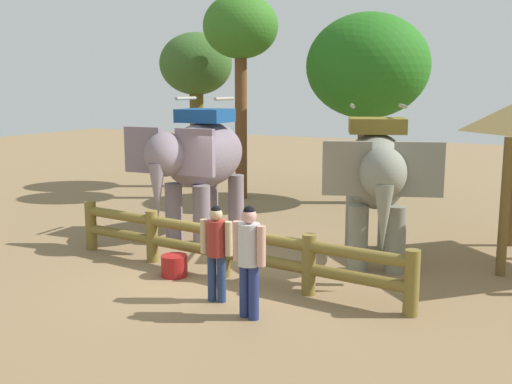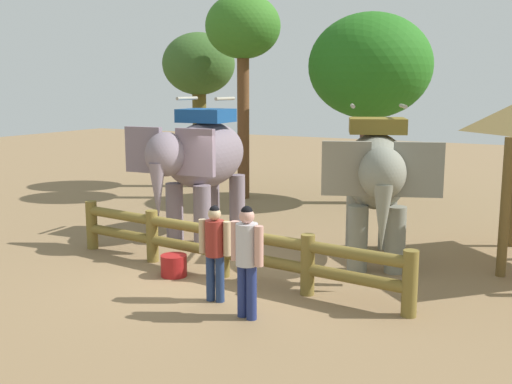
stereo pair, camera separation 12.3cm
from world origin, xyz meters
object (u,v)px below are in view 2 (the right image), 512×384
(elephant_near_left, at_px, (201,159))
(feed_bucket, at_px, (174,266))
(tree_far_left, at_px, (370,67))
(tree_back_center, at_px, (199,68))
(tree_far_right, at_px, (243,32))
(tourist_woman_in_black, at_px, (247,254))
(tourist_man_in_blue, at_px, (215,246))
(log_fence, at_px, (223,245))
(elephant_center, at_px, (376,175))

(elephant_near_left, xyz_separation_m, feed_bucket, (1.26, -2.93, -1.63))
(tree_far_left, relative_size, feed_bucket, 11.52)
(feed_bucket, bearing_deg, tree_back_center, 120.30)
(tree_far_right, bearing_deg, tourist_woman_in_black, -60.63)
(tourist_man_in_blue, height_order, tree_back_center, tree_back_center)
(tree_far_left, height_order, tree_far_right, tree_far_right)
(log_fence, xyz_separation_m, tourist_man_in_blue, (0.56, -1.19, 0.32))
(tourist_man_in_blue, bearing_deg, tree_far_right, 116.24)
(elephant_near_left, xyz_separation_m, tree_far_left, (2.19, 5.73, 2.21))
(log_fence, distance_m, elephant_center, 3.33)
(tourist_woman_in_black, xyz_separation_m, tree_back_center, (-7.45, 10.15, 3.10))
(elephant_near_left, height_order, feed_bucket, elephant_near_left)
(elephant_center, height_order, tree_far_left, tree_far_left)
(elephant_center, relative_size, tourist_man_in_blue, 2.33)
(tourist_woman_in_black, xyz_separation_m, tree_far_right, (-4.98, 8.86, 4.10))
(tree_far_left, bearing_deg, tree_back_center, 177.22)
(tourist_man_in_blue, xyz_separation_m, feed_bucket, (-1.39, 0.79, -0.73))
(elephant_near_left, xyz_separation_m, tree_far_right, (-1.51, 4.73, 3.28))
(elephant_center, bearing_deg, tree_far_right, 138.97)
(elephant_near_left, distance_m, feed_bucket, 3.58)
(tree_far_right, distance_m, feed_bucket, 9.52)
(elephant_near_left, distance_m, tree_far_right, 5.96)
(tree_far_left, distance_m, tree_back_center, 6.17)
(elephant_center, height_order, tree_far_right, tree_far_right)
(elephant_center, relative_size, tree_far_right, 0.60)
(tourist_man_in_blue, relative_size, tree_back_center, 0.30)
(tourist_woman_in_black, bearing_deg, elephant_center, 77.87)
(elephant_center, bearing_deg, tree_back_center, 142.50)
(tourist_man_in_blue, relative_size, tree_far_left, 0.29)
(elephant_center, xyz_separation_m, feed_bucket, (-3.03, -2.62, -1.57))
(elephant_near_left, bearing_deg, elephant_center, -4.21)
(tree_back_center, bearing_deg, tourist_woman_in_black, -53.73)
(tourist_woman_in_black, bearing_deg, tree_far_right, 119.37)
(elephant_near_left, distance_m, elephant_center, 4.30)
(log_fence, relative_size, tree_far_right, 1.17)
(tree_far_left, bearing_deg, elephant_center, -70.82)
(log_fence, distance_m, elephant_near_left, 3.50)
(log_fence, bearing_deg, tree_far_right, 116.40)
(log_fence, bearing_deg, tourist_woman_in_black, -49.15)
(tourist_woman_in_black, bearing_deg, log_fence, 130.85)
(tree_back_center, bearing_deg, log_fence, -54.65)
(elephant_center, height_order, tourist_woman_in_black, elephant_center)
(tourist_woman_in_black, bearing_deg, tourist_man_in_blue, 153.65)
(elephant_center, distance_m, tourist_man_in_blue, 3.87)
(tourist_woman_in_black, height_order, tree_far_right, tree_far_right)
(tourist_woman_in_black, height_order, tree_far_left, tree_far_left)
(elephant_center, height_order, tree_back_center, tree_back_center)
(tree_far_left, bearing_deg, tourist_man_in_blue, -87.18)
(tourist_woman_in_black, relative_size, feed_bucket, 3.58)
(elephant_center, relative_size, feed_bucket, 7.70)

